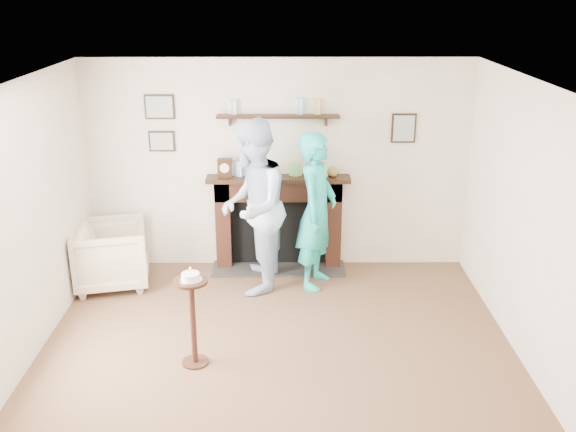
% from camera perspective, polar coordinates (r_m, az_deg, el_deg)
% --- Properties ---
extents(ground, '(5.00, 5.00, 0.00)m').
position_cam_1_polar(ground, '(5.81, -1.00, -14.30)').
color(ground, brown).
rests_on(ground, ground).
extents(room_shell, '(4.54, 5.02, 2.52)m').
position_cam_1_polar(room_shell, '(5.74, -1.04, 3.25)').
color(room_shell, '#F1E2CD').
rests_on(room_shell, ground).
extents(armchair, '(0.96, 0.95, 0.74)m').
position_cam_1_polar(armchair, '(7.72, -15.19, -5.87)').
color(armchair, tan).
rests_on(armchair, ground).
extents(man, '(0.82, 1.01, 1.94)m').
position_cam_1_polar(man, '(7.39, -3.03, -6.33)').
color(man, '#ABB6D5').
rests_on(man, ground).
extents(woman, '(0.61, 0.75, 1.78)m').
position_cam_1_polar(woman, '(7.47, 2.45, -6.03)').
color(woman, '#20B7B3').
rests_on(woman, ground).
extents(pedestal_table, '(0.30, 0.30, 0.96)m').
position_cam_1_polar(pedestal_table, '(5.79, -8.52, -7.84)').
color(pedestal_table, black).
rests_on(pedestal_table, ground).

